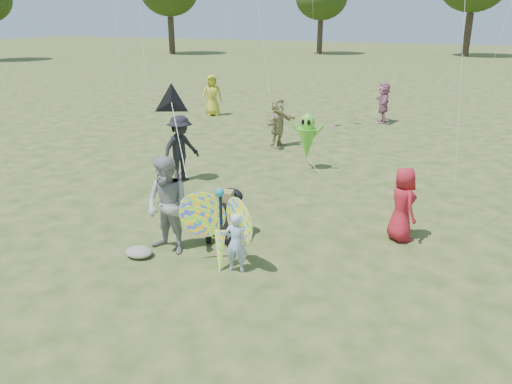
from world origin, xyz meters
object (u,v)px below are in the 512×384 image
at_px(adult_man, 168,206).
at_px(crowd_a, 403,204).
at_px(child_girl, 236,243).
at_px(jogging_stroller, 227,211).
at_px(crowd_b, 181,149).
at_px(crowd_g, 212,95).
at_px(butterfly_kite, 220,228).
at_px(crowd_j, 383,103).
at_px(alien_kite, 307,139).
at_px(crowd_d, 278,122).

xyz_separation_m(adult_man, crowd_a, (4.15, 2.43, -0.19)).
distance_m(child_girl, jogging_stroller, 1.47).
height_order(child_girl, adult_man, adult_man).
height_order(child_girl, crowd_b, crowd_b).
xyz_separation_m(crowd_a, crowd_g, (-10.14, 10.54, 0.15)).
distance_m(crowd_g, butterfly_kite, 14.99).
relative_size(crowd_b, jogging_stroller, 1.71).
height_order(crowd_j, jogging_stroller, crowd_j).
bearing_deg(alien_kite, butterfly_kite, -85.85).
bearing_deg(crowd_b, jogging_stroller, -116.06).
bearing_deg(crowd_a, alien_kite, 4.10).
bearing_deg(crowd_g, adult_man, -96.72).
bearing_deg(crowd_d, crowd_b, -178.45).
xyz_separation_m(adult_man, crowd_g, (-5.99, 12.97, -0.04)).
distance_m(child_girl, alien_kite, 6.72).
bearing_deg(adult_man, child_girl, 1.57).
bearing_deg(crowd_b, adult_man, -132.41).
xyz_separation_m(jogging_stroller, alien_kite, (-0.02, 5.43, 0.36)).
xyz_separation_m(child_girl, crowd_j, (0.04, 14.71, 0.30)).
distance_m(crowd_j, alien_kite, 8.09).
bearing_deg(jogging_stroller, alien_kite, 77.38).
xyz_separation_m(crowd_b, jogging_stroller, (2.93, -2.94, -0.33)).
bearing_deg(jogging_stroller, crowd_j, 73.60).
distance_m(adult_man, crowd_b, 4.52).
bearing_deg(jogging_stroller, adult_man, -139.74).
bearing_deg(crowd_b, crowd_d, 6.22).
bearing_deg(crowd_a, adult_man, 84.33).
relative_size(adult_man, alien_kite, 1.12).
distance_m(jogging_stroller, butterfly_kite, 1.29).
bearing_deg(child_girl, crowd_g, -72.64).
distance_m(butterfly_kite, alien_kite, 6.64).
height_order(crowd_d, butterfly_kite, crowd_d).
bearing_deg(adult_man, crowd_j, 92.70).
relative_size(crowd_b, alien_kite, 1.09).
distance_m(crowd_a, jogging_stroller, 3.66).
height_order(butterfly_kite, alien_kite, alien_kite).
bearing_deg(jogging_stroller, crowd_g, 106.74).
bearing_deg(butterfly_kite, adult_man, 172.61).
bearing_deg(crowd_j, crowd_a, -4.09).
distance_m(crowd_b, crowd_g, 9.78).
bearing_deg(crowd_g, jogging_stroller, -91.98).
xyz_separation_m(child_girl, butterfly_kite, (-0.34, 0.05, 0.21)).
bearing_deg(alien_kite, crowd_d, 128.58).
bearing_deg(crowd_d, alien_kite, -127.02).
distance_m(crowd_a, crowd_g, 14.63).
xyz_separation_m(crowd_j, alien_kite, (-0.87, -8.04, 0.10)).
distance_m(child_girl, crowd_g, 15.20).
bearing_deg(crowd_b, crowd_a, -84.69).
height_order(crowd_g, jogging_stroller, crowd_g).
xyz_separation_m(crowd_g, jogging_stroller, (6.77, -11.94, -0.33)).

